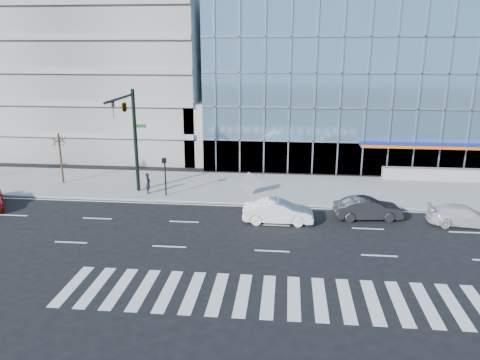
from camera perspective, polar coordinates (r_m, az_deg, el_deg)
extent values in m
plane|color=black|center=(30.76, 4.19, -5.52)|extent=(160.00, 160.00, 0.00)
cube|color=gray|center=(38.29, 4.57, -0.99)|extent=(120.00, 8.00, 0.15)
cube|color=#74A3C1|center=(56.32, 19.92, 11.34)|extent=(42.00, 26.00, 15.00)
cube|color=gray|center=(58.38, -15.39, 14.32)|extent=(24.00, 24.00, 20.00)
cube|color=gray|center=(47.79, -2.29, 6.12)|extent=(6.00, 8.00, 6.00)
cylinder|color=black|center=(37.20, -12.61, 4.64)|extent=(0.28, 0.28, 8.00)
cylinder|color=black|center=(34.05, -14.45, 9.61)|extent=(0.18, 5.60, 0.18)
imported|color=black|center=(32.81, -15.21, 8.27)|extent=(0.18, 0.22, 1.10)
imported|color=black|center=(34.86, -13.94, 8.80)|extent=(0.48, 2.24, 0.90)
cube|color=#0C591E|center=(36.85, -12.05, 6.46)|extent=(0.90, 0.05, 0.25)
cylinder|color=black|center=(36.14, -9.09, 0.41)|extent=(0.12, 0.12, 3.00)
cube|color=black|center=(35.67, -9.24, 2.35)|extent=(0.30, 0.25, 0.35)
cylinder|color=#332319|center=(41.63, -21.00, 2.48)|extent=(0.16, 0.16, 4.20)
ellipsoid|color=#332319|center=(41.30, -21.23, 4.74)|extent=(1.10, 1.10, 0.90)
imported|color=silver|center=(33.78, 25.55, -3.93)|extent=(4.56, 1.98, 1.31)
imported|color=white|center=(30.99, 4.67, -3.85)|extent=(4.63, 1.63, 1.52)
imported|color=black|center=(32.66, 15.32, -3.38)|extent=(4.62, 2.06, 1.47)
imported|color=black|center=(37.02, -11.13, -0.39)|extent=(0.45, 0.64, 1.66)
cube|color=#9E9E9E|center=(36.10, 1.22, -0.37)|extent=(1.81, 0.36, 1.83)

